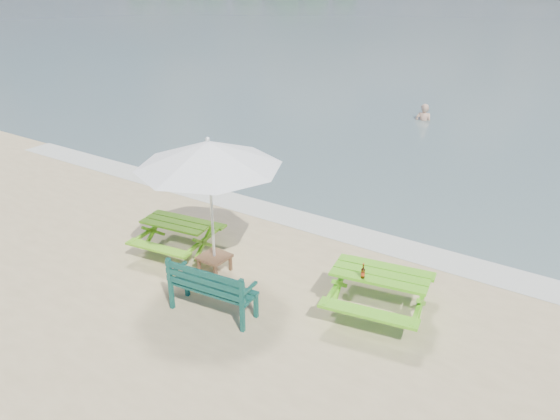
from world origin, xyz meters
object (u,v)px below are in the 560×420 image
Objects in this scene: patio_umbrella at (208,154)px; side_table at (215,263)px; beer_bottle at (363,273)px; park_bench at (213,298)px; picnic_table_right at (379,293)px; picnic_table_left at (178,237)px; swimmer at (423,126)px.

side_table is at bearing -63.43° from patio_umbrella.
beer_bottle is at bearing 3.83° from side_table.
picnic_table_right is at bearing 34.01° from park_bench.
beer_bottle reaches higher than picnic_table_right.
side_table is at bearing 128.83° from park_bench.
picnic_table_left is at bearing 169.01° from side_table.
picnic_table_left reaches higher than swimmer.
swimmer is at bearing 92.12° from side_table.
side_table is 2.12× the size of beer_bottle.
beer_bottle reaches higher than swimmer.
picnic_table_right reaches higher than side_table.
side_table is at bearing -10.99° from picnic_table_left.
swimmer is at bearing 106.50° from picnic_table_right.
picnic_table_right reaches higher than picnic_table_left.
picnic_table_left is 6.76× the size of beer_bottle.
beer_bottle reaches higher than side_table.
picnic_table_left is 2.42m from park_bench.
side_table is at bearing -176.17° from beer_bottle.
park_bench is 2.61m from beer_bottle.
patio_umbrella is 13.44m from swimmer.
park_bench reaches higher than picnic_table_left.
patio_umbrella is 3.45m from beer_bottle.
park_bench is at bearing -51.17° from patio_umbrella.
park_bench is 6.04× the size of beer_bottle.
side_table is at bearing -170.74° from picnic_table_right.
patio_umbrella is (1.17, -0.23, 2.11)m from picnic_table_left.
patio_umbrella is (-3.25, -0.53, 2.07)m from picnic_table_right.
picnic_table_right is 3.89m from patio_umbrella.
swimmer is (-0.49, 13.16, -0.41)m from side_table.
park_bench reaches higher than picnic_table_right.
picnic_table_left is at bearing -176.09° from picnic_table_right.
picnic_table_left is 0.87× the size of picnic_table_right.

